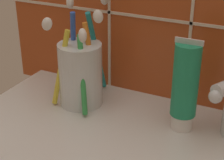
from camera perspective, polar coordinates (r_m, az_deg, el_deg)
sink_counter at (r=57.88cm, az=5.14°, el=-10.16°), size 60.12×30.37×2.00cm
toothbrush_cup at (r=65.00cm, az=-4.80°, el=1.31°), size 9.74×14.09×18.55cm
toothpaste_tube at (r=57.74cm, az=11.08°, el=-0.90°), size 4.22×4.02×14.96cm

